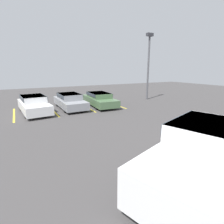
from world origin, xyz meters
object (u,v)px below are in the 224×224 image
object	(u,v)px
parked_sedan_b	(70,100)
parked_sedan_c	(99,99)
light_post	(149,61)
pickup_truck	(210,149)
parked_sedan_a	(34,104)

from	to	relation	value
parked_sedan_b	parked_sedan_c	bearing A→B (deg)	83.05
parked_sedan_c	light_post	size ratio (longest dim) A/B	0.72
pickup_truck	parked_sedan_b	bearing A→B (deg)	77.32
pickup_truck	parked_sedan_c	size ratio (longest dim) A/B	1.35
parked_sedan_b	parked_sedan_c	distance (m)	2.60
parked_sedan_b	parked_sedan_c	world-z (taller)	parked_sedan_b
parked_sedan_a	parked_sedan_b	distance (m)	2.81
pickup_truck	light_post	world-z (taller)	light_post
pickup_truck	light_post	bearing A→B (deg)	39.77
parked_sedan_a	parked_sedan_c	xyz separation A→B (m)	(5.38, -0.00, -0.05)
pickup_truck	parked_sedan_c	distance (m)	11.30
parked_sedan_a	parked_sedan_c	distance (m)	5.38
light_post	parked_sedan_c	bearing A→B (deg)	-173.73
parked_sedan_a	light_post	bearing A→B (deg)	88.29
parked_sedan_b	light_post	distance (m)	9.16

